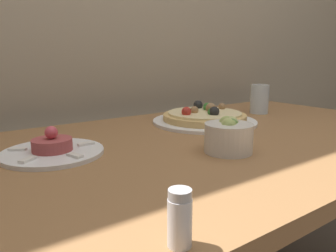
% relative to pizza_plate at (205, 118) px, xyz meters
% --- Properties ---
extents(dining_table, '(1.49, 0.83, 0.75)m').
position_rel_pizza_plate_xyz_m(dining_table, '(-0.12, -0.16, -0.11)').
color(dining_table, olive).
rests_on(dining_table, ground_plane).
extents(pizza_plate, '(0.35, 0.35, 0.07)m').
position_rel_pizza_plate_xyz_m(pizza_plate, '(0.00, 0.00, 0.00)').
color(pizza_plate, white).
rests_on(pizza_plate, dining_table).
extents(tartare_plate, '(0.23, 0.23, 0.07)m').
position_rel_pizza_plate_xyz_m(tartare_plate, '(-0.53, -0.07, -0.01)').
color(tartare_plate, white).
rests_on(tartare_plate, dining_table).
extents(small_bowl, '(0.11, 0.11, 0.08)m').
position_rel_pizza_plate_xyz_m(small_bowl, '(-0.18, -0.29, 0.02)').
color(small_bowl, silver).
rests_on(small_bowl, dining_table).
extents(drinking_glass, '(0.07, 0.07, 0.11)m').
position_rel_pizza_plate_xyz_m(drinking_glass, '(0.30, 0.02, 0.04)').
color(drinking_glass, silver).
rests_on(drinking_glass, dining_table).
extents(salt_shaker, '(0.03, 0.03, 0.07)m').
position_rel_pizza_plate_xyz_m(salt_shaker, '(-0.52, -0.53, 0.02)').
color(salt_shaker, silver).
rests_on(salt_shaker, dining_table).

